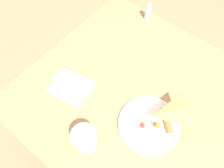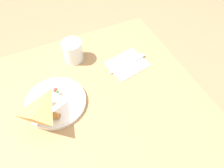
% 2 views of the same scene
% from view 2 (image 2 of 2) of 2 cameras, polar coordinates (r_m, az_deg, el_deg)
% --- Properties ---
extents(ground_plane, '(6.00, 6.00, 0.00)m').
position_cam_2_polar(ground_plane, '(1.52, -4.36, -20.99)').
color(ground_plane, '#997A56').
extents(dining_table, '(0.98, 0.89, 0.72)m').
position_cam_2_polar(dining_table, '(0.95, -6.61, -10.50)').
color(dining_table, '#A87F51').
rests_on(dining_table, ground_plane).
extents(plate_pizza, '(0.24, 0.24, 0.05)m').
position_cam_2_polar(plate_pizza, '(0.89, -14.59, -4.41)').
color(plate_pizza, white).
rests_on(plate_pizza, dining_table).
extents(milk_glass, '(0.09, 0.09, 0.10)m').
position_cam_2_polar(milk_glass, '(1.02, -10.16, 8.33)').
color(milk_glass, white).
rests_on(milk_glass, dining_table).
extents(napkin_folded, '(0.19, 0.17, 0.00)m').
position_cam_2_polar(napkin_folded, '(1.01, 4.05, 5.25)').
color(napkin_folded, white).
rests_on(napkin_folded, dining_table).
extents(butter_knife, '(0.20, 0.05, 0.01)m').
position_cam_2_polar(butter_knife, '(1.01, 4.51, 5.67)').
color(butter_knife, '#B2B2B7').
rests_on(butter_knife, napkin_folded).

